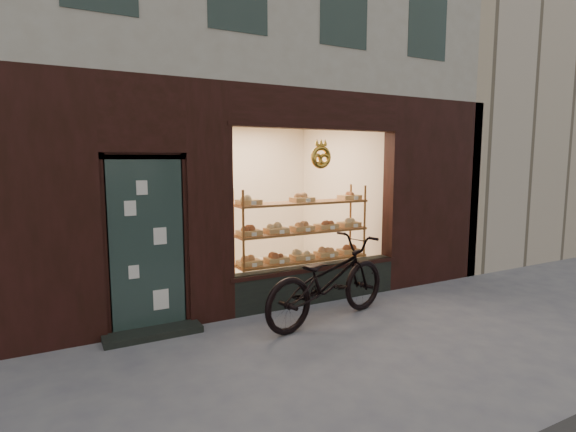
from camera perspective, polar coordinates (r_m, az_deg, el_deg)
ground at (r=5.05m, az=12.41°, el=-17.78°), size 90.00×90.00×0.00m
neighbor_right at (r=15.66m, az=27.04°, el=15.19°), size 12.00×7.00×9.00m
display_shelf at (r=7.05m, az=1.79°, el=-3.25°), size 2.20×0.45×1.70m
bicycle at (r=5.95m, az=5.09°, el=-8.12°), size 2.20×1.16×1.10m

